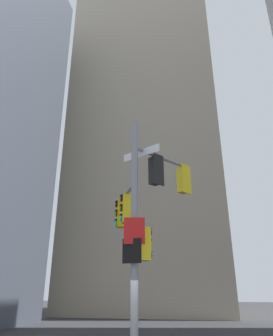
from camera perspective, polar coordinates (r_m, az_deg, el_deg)
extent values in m
cube|color=tan|center=(41.79, 2.37, 8.48)|extent=(16.23, 16.23, 46.21)
cylinder|color=gray|center=(9.78, -0.37, -11.77)|extent=(0.22, 0.22, 7.79)
cylinder|color=gray|center=(11.52, 4.81, 1.78)|extent=(1.75, 2.27, 0.12)
cylinder|color=gray|center=(11.15, -1.78, -4.52)|extent=(1.07, 1.94, 0.12)
cube|color=black|center=(10.90, 4.12, -0.26)|extent=(0.31, 0.40, 1.14)
cube|color=black|center=(11.02, 3.42, -0.52)|extent=(0.48, 0.48, 1.00)
cylinder|color=red|center=(11.28, 2.66, 0.86)|extent=(0.17, 0.20, 0.20)
cube|color=black|center=(11.33, 2.63, 1.42)|extent=(0.19, 0.22, 0.02)
cylinder|color=#3C2C06|center=(11.16, 2.70, -0.80)|extent=(0.17, 0.20, 0.20)
cube|color=black|center=(11.20, 2.66, -0.23)|extent=(0.19, 0.22, 0.02)
cylinder|color=#06311C|center=(11.04, 2.73, -2.50)|extent=(0.17, 0.20, 0.20)
cube|color=black|center=(11.08, 2.69, -1.92)|extent=(0.19, 0.22, 0.02)
cube|color=yellow|center=(11.97, 9.21, -1.99)|extent=(0.31, 0.40, 1.14)
cube|color=yellow|center=(12.08, 8.52, -2.22)|extent=(0.48, 0.48, 1.00)
cylinder|color=#360605|center=(12.32, 7.72, -0.92)|extent=(0.17, 0.20, 0.20)
cube|color=black|center=(12.36, 7.68, -0.40)|extent=(0.19, 0.22, 0.02)
cylinder|color=yellow|center=(12.20, 7.81, -2.46)|extent=(0.17, 0.20, 0.20)
cube|color=black|center=(12.24, 7.76, -1.93)|extent=(0.19, 0.22, 0.02)
cylinder|color=#06311C|center=(12.09, 7.89, -4.02)|extent=(0.17, 0.20, 0.20)
cube|color=black|center=(12.13, 7.84, -3.49)|extent=(0.19, 0.22, 0.02)
cube|color=yellow|center=(11.03, -0.85, -7.58)|extent=(0.24, 0.44, 1.14)
cube|color=yellow|center=(10.99, -1.82, -7.51)|extent=(0.46, 0.46, 1.00)
cylinder|color=#360605|center=(11.03, -2.81, -5.67)|extent=(0.14, 0.21, 0.20)
cube|color=black|center=(11.07, -2.83, -5.07)|extent=(0.16, 0.23, 0.02)
cylinder|color=#3C2C06|center=(10.94, -2.84, -7.44)|extent=(0.14, 0.21, 0.20)
cube|color=black|center=(10.97, -2.86, -6.83)|extent=(0.16, 0.23, 0.02)
cylinder|color=#19C672|center=(10.86, -2.88, -9.23)|extent=(0.14, 0.21, 0.20)
cube|color=black|center=(10.89, -2.90, -8.61)|extent=(0.16, 0.23, 0.02)
cube|color=yellow|center=(11.83, -1.91, -8.52)|extent=(0.24, 0.44, 1.14)
cube|color=yellow|center=(11.79, -2.81, -8.46)|extent=(0.46, 0.46, 1.00)
cylinder|color=#360605|center=(11.83, -3.73, -6.74)|extent=(0.14, 0.21, 0.20)
cube|color=black|center=(11.86, -3.75, -6.18)|extent=(0.16, 0.23, 0.02)
cylinder|color=#3C2C06|center=(11.75, -3.77, -8.39)|extent=(0.14, 0.21, 0.20)
cube|color=black|center=(11.78, -3.79, -7.82)|extent=(0.16, 0.23, 0.02)
cylinder|color=#19C672|center=(11.67, -3.82, -10.07)|extent=(0.14, 0.21, 0.20)
cube|color=black|center=(11.70, -3.83, -9.49)|extent=(0.16, 0.23, 0.02)
cube|color=yellow|center=(9.77, 0.31, -13.73)|extent=(0.29, 0.42, 1.14)
cube|color=yellow|center=(9.85, 1.36, -13.78)|extent=(0.47, 0.47, 1.00)
cylinder|color=#360605|center=(9.98, 2.42, -11.84)|extent=(0.16, 0.20, 0.20)
cube|color=black|center=(10.00, 2.44, -11.17)|extent=(0.18, 0.22, 0.02)
cylinder|color=yellow|center=(9.93, 2.45, -13.83)|extent=(0.16, 0.20, 0.20)
cube|color=black|center=(9.95, 2.47, -13.15)|extent=(0.18, 0.22, 0.02)
cylinder|color=#06311C|center=(9.89, 2.49, -15.84)|extent=(0.16, 0.20, 0.20)
cube|color=black|center=(9.90, 2.51, -15.15)|extent=(0.18, 0.22, 0.02)
cube|color=white|center=(10.87, 0.82, 2.77)|extent=(1.40, 0.73, 0.28)
cube|color=#19479E|center=(10.87, 0.82, 2.77)|extent=(1.36, 0.70, 0.24)
cube|color=red|center=(9.57, -0.39, -11.43)|extent=(0.63, 0.14, 0.80)
cube|color=white|center=(9.57, -0.39, -11.43)|extent=(0.59, 0.13, 0.76)
cube|color=black|center=(9.49, -0.86, -14.96)|extent=(0.60, 0.10, 0.72)
cube|color=white|center=(9.49, -0.86, -14.96)|extent=(0.56, 0.09, 0.68)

